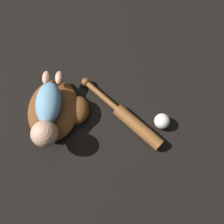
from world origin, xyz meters
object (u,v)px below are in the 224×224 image
at_px(baseball_glove, 58,110).
at_px(baseball_bat, 129,119).
at_px(baseball, 162,121).
at_px(baby_figure, 47,113).

bearing_deg(baseball_glove, baseball_bat, 72.72).
distance_m(baseball_glove, baseball_bat, 0.36).
bearing_deg(baseball_bat, baseball, 75.50).
relative_size(baseball_bat, baseball, 5.58).
height_order(baseball_bat, baseball, baseball).
relative_size(baseball_glove, baseball, 4.74).
height_order(baseball_glove, baseball_bat, baseball_glove).
xyz_separation_m(baby_figure, baseball, (0.10, 0.53, -0.10)).
bearing_deg(baby_figure, baseball_bat, 80.80).
bearing_deg(baseball_bat, baby_figure, -99.20).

